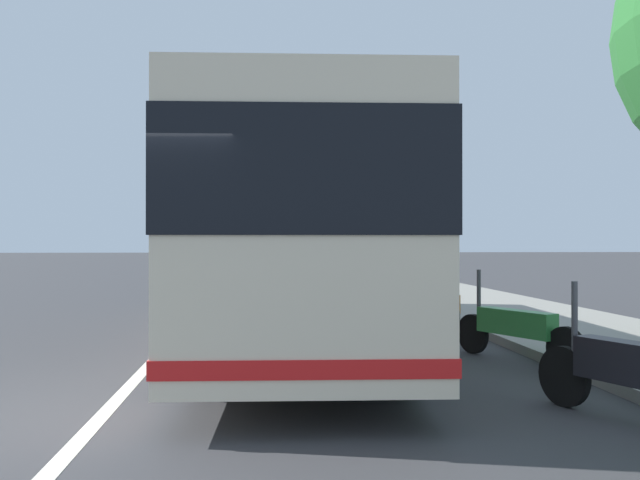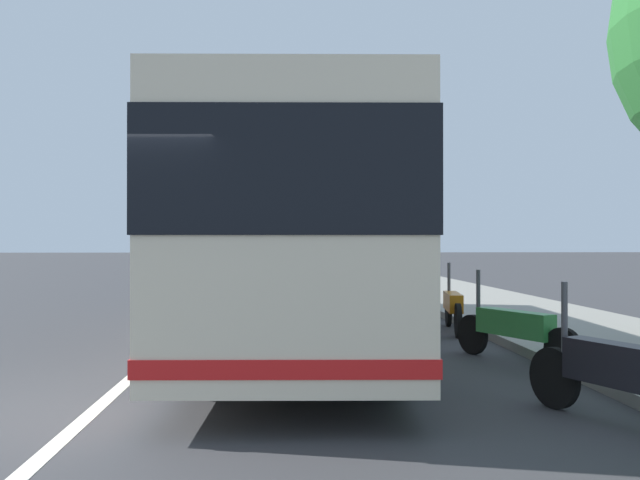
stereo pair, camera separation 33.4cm
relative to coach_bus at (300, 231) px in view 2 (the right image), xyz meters
The scene contains 9 objects.
ground_plane 5.30m from the coach_bus, 154.98° to the left, with size 220.00×220.00×0.00m, color #38383A.
sidewalk_curb 7.60m from the coach_bus, 42.06° to the right, with size 110.00×3.60×0.14m, color gray.
lane_divider_line 6.15m from the coach_bus, 20.96° to the left, with size 110.00×0.16×0.01m, color silver.
coach_bus is the anchor object (origin of this frame).
motorcycle_far_end 6.21m from the coach_bus, 153.45° to the right, with size 2.21×0.98×1.25m.
motorcycle_nearest_curb 3.83m from the coach_bus, 127.65° to the right, with size 2.07×1.02×1.24m.
motorcycle_angled 3.32m from the coach_bus, 69.61° to the right, with size 2.17×0.41×1.25m.
car_oncoming 14.54m from the coach_bus, ahead, with size 4.56×1.94×1.53m.
car_ahead_same_lane 34.40m from the coach_bus, ahead, with size 4.30×1.92×1.48m.
Camera 2 is at (-6.51, -1.82, 1.62)m, focal length 37.44 mm.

